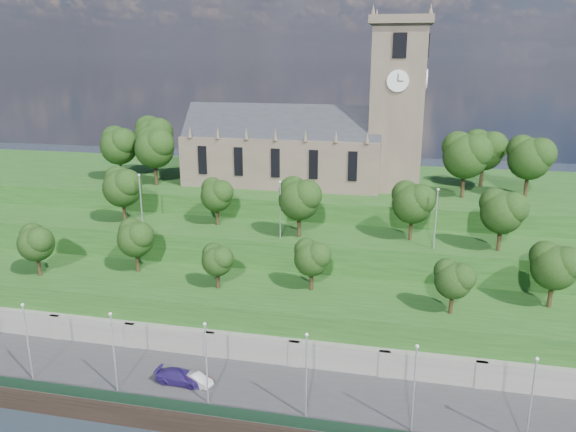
% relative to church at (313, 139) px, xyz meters
% --- Properties ---
extents(promenade, '(160.00, 12.00, 2.00)m').
position_rel_church_xyz_m(promenade, '(-0.79, -39.98, -21.52)').
color(promenade, '#2D2D30').
rests_on(promenade, ground).
extents(quay_wall, '(160.00, 0.50, 2.20)m').
position_rel_church_xyz_m(quay_wall, '(-0.79, -46.03, -21.42)').
color(quay_wall, black).
rests_on(quay_wall, ground).
extents(fence, '(160.00, 0.10, 1.20)m').
position_rel_church_xyz_m(fence, '(-0.79, -45.38, -19.92)').
color(fence, black).
rests_on(fence, promenade).
extents(retaining_wall, '(160.00, 2.10, 5.00)m').
position_rel_church_xyz_m(retaining_wall, '(-0.79, -34.01, -20.02)').
color(retaining_wall, slate).
rests_on(retaining_wall, ground).
extents(embankment_lower, '(160.00, 12.00, 8.00)m').
position_rel_church_xyz_m(embankment_lower, '(-0.79, -27.98, -18.52)').
color(embankment_lower, '#1C4416').
rests_on(embankment_lower, ground).
extents(embankment_upper, '(160.00, 10.00, 12.00)m').
position_rel_church_xyz_m(embankment_upper, '(-0.79, -16.98, -16.52)').
color(embankment_upper, '#1C4416').
rests_on(embankment_upper, ground).
extents(hilltop, '(160.00, 32.00, 15.00)m').
position_rel_church_xyz_m(hilltop, '(-0.79, 4.02, -15.02)').
color(hilltop, '#1C4416').
rests_on(hilltop, ground).
extents(church, '(38.60, 12.35, 27.60)m').
position_rel_church_xyz_m(church, '(0.00, 0.00, 0.00)').
color(church, brown).
rests_on(church, hilltop).
extents(trees_lower, '(68.14, 8.87, 7.65)m').
position_rel_church_xyz_m(trees_lower, '(1.42, -27.66, -9.87)').
color(trees_lower, black).
rests_on(trees_lower, embankment_lower).
extents(trees_upper, '(57.67, 8.05, 8.30)m').
position_rel_church_xyz_m(trees_upper, '(1.94, -17.94, -5.13)').
color(trees_upper, black).
rests_on(trees_upper, embankment_upper).
extents(trees_hilltop, '(72.14, 16.29, 10.35)m').
position_rel_church_xyz_m(trees_hilltop, '(-1.45, -1.54, -0.97)').
color(trees_hilltop, black).
rests_on(trees_hilltop, hilltop).
extents(lamp_posts_promenade, '(60.36, 0.36, 8.94)m').
position_rel_church_xyz_m(lamp_posts_promenade, '(-2.79, -43.48, -15.43)').
color(lamp_posts_promenade, '#B2B2B7').
rests_on(lamp_posts_promenade, promenade).
extents(lamp_posts_upper, '(40.36, 0.36, 7.90)m').
position_rel_church_xyz_m(lamp_posts_upper, '(-0.79, -19.98, -5.96)').
color(lamp_posts_upper, '#B2B2B7').
rests_on(lamp_posts_upper, embankment_upper).
extents(car_left, '(3.48, 1.41, 1.18)m').
position_rel_church_xyz_m(car_left, '(-5.09, -40.63, -19.93)').
color(car_left, maroon).
rests_on(car_left, promenade).
extents(car_middle, '(3.87, 2.43, 1.20)m').
position_rel_church_xyz_m(car_middle, '(-5.10, -40.60, -19.92)').
color(car_middle, '#9E9FA3').
rests_on(car_middle, promenade).
extents(car_right, '(5.25, 2.29, 1.50)m').
position_rel_church_xyz_m(car_right, '(-6.98, -40.75, -19.77)').
color(car_right, navy).
rests_on(car_right, promenade).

